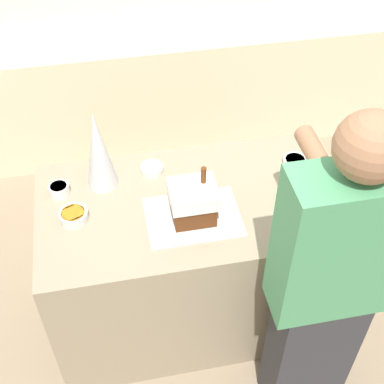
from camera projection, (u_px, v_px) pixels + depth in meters
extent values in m
plane|color=gray|center=(195.00, 307.00, 3.14)|extent=(12.00, 12.00, 0.00)
cube|color=beige|center=(151.00, 87.00, 3.99)|extent=(6.00, 0.60, 0.89)
cube|color=gray|center=(195.00, 260.00, 2.83)|extent=(1.49, 0.79, 0.90)
cube|color=silver|center=(193.00, 217.00, 2.43)|extent=(0.43, 0.32, 0.01)
cube|color=#5B2D14|center=(193.00, 208.00, 2.39)|extent=(0.19, 0.16, 0.11)
cube|color=white|center=(193.00, 194.00, 2.33)|extent=(0.21, 0.18, 0.07)
cylinder|color=#5B2D14|center=(204.00, 175.00, 2.30)|extent=(0.02, 0.02, 0.08)
cone|color=silver|center=(98.00, 150.00, 2.45)|extent=(0.15, 0.15, 0.42)
cylinder|color=silver|center=(152.00, 169.00, 2.64)|extent=(0.11, 0.11, 0.04)
cylinder|color=red|center=(152.00, 167.00, 2.63)|extent=(0.09, 0.09, 0.01)
cylinder|color=silver|center=(74.00, 216.00, 2.41)|extent=(0.13, 0.13, 0.05)
cylinder|color=orange|center=(73.00, 213.00, 2.40)|extent=(0.11, 0.11, 0.01)
cylinder|color=white|center=(295.00, 162.00, 2.68)|extent=(0.12, 0.12, 0.04)
cylinder|color=orange|center=(295.00, 160.00, 2.67)|extent=(0.10, 0.10, 0.01)
cylinder|color=white|center=(59.00, 190.00, 2.53)|extent=(0.10, 0.10, 0.05)
cylinder|color=red|center=(58.00, 187.00, 2.51)|extent=(0.08, 0.08, 0.01)
cube|color=#333338|center=(308.00, 351.00, 2.47)|extent=(0.36, 0.20, 0.86)
cube|color=#4C9966|center=(341.00, 244.00, 1.93)|extent=(0.47, 0.21, 0.68)
sphere|color=#996B4C|center=(371.00, 147.00, 1.61)|extent=(0.23, 0.23, 0.23)
cylinder|color=#996B4C|center=(325.00, 171.00, 1.99)|extent=(0.08, 0.47, 0.08)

